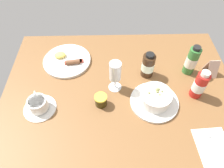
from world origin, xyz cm
name	(u,v)px	position (x,y,z in cm)	size (l,w,h in cm)	color
ground_plane	(120,93)	(0.00, 0.00, -1.50)	(110.00, 84.00, 3.00)	brown
porridge_bowl	(155,98)	(14.86, -6.44, 3.25)	(21.59, 21.59, 7.65)	silver
cutlery_setting	(215,148)	(34.97, -28.20, 0.25)	(13.99, 18.66, 0.90)	silver
coffee_cup	(38,105)	(-35.79, -8.29, 2.76)	(14.27, 14.27, 6.14)	silver
wine_glass	(115,73)	(-2.41, 2.70, 10.43)	(6.18, 6.18, 16.02)	white
jam_jar	(101,100)	(-8.91, -6.59, 2.81)	(5.54, 5.54, 5.54)	#35290B
sauce_bottle_green	(192,61)	(34.57, 11.98, 7.52)	(5.46, 5.46, 16.24)	#337233
sauce_bottle_red	(200,85)	(34.40, -2.42, 6.98)	(5.55, 5.55, 15.38)	#B21E19
sauce_bottle_brown	(148,65)	(13.61, 10.59, 6.28)	(6.11, 6.11, 13.64)	#382314
breakfast_plate	(67,60)	(-27.11, 20.38, 0.91)	(24.67, 24.67, 3.70)	silver
menu_card	(212,67)	(45.13, 10.38, 4.42)	(5.01, 6.92, 8.97)	tan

